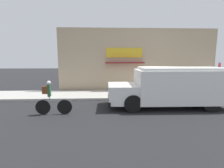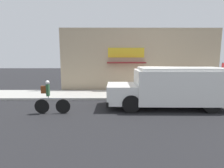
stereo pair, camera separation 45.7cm
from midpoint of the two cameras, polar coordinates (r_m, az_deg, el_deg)
The scene contains 7 objects.
ground_plane at distance 11.64m, azimuth 12.50°, elevation -5.21°, with size 70.00×70.00×0.00m, color #232326.
sidewalk at distance 13.00m, azimuth 11.10°, elevation -3.38°, with size 28.00×2.90×0.15m.
storefront at distance 14.39m, azimuth 9.93°, elevation 7.64°, with size 12.80×0.85×5.05m.
school_bus at distance 10.16m, azimuth 20.29°, elevation -0.83°, with size 6.49×2.80×2.21m.
cyclist at distance 9.01m, azimuth -18.30°, elevation -4.46°, with size 1.76×0.20×1.65m.
stop_sign_post at distance 13.84m, azimuth 33.08°, elevation 2.80°, with size 0.45×0.45×2.28m.
trash_bin at distance 13.82m, azimuth 21.76°, elevation -0.98°, with size 0.52×0.52×0.87m.
Camera 2 is at (-2.34, -11.02, 2.73)m, focal length 28.00 mm.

